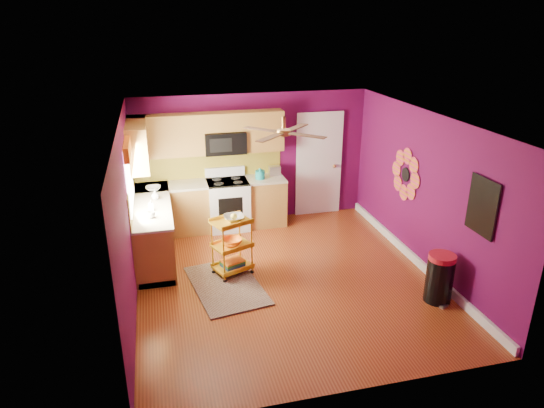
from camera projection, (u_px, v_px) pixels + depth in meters
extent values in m
plane|color=maroon|center=(286.00, 279.00, 7.56)|extent=(5.00, 5.00, 0.00)
cube|color=#550940|center=(252.00, 159.00, 9.36)|extent=(4.50, 0.04, 2.50)
cube|color=#550940|center=(353.00, 293.00, 4.84)|extent=(4.50, 0.04, 2.50)
cube|color=#550940|center=(128.00, 219.00, 6.60)|extent=(0.04, 5.00, 2.50)
cube|color=#550940|center=(425.00, 192.00, 7.60)|extent=(0.04, 5.00, 2.50)
cube|color=silver|center=(288.00, 120.00, 6.64)|extent=(4.50, 5.00, 0.04)
cube|color=white|center=(415.00, 259.00, 8.02)|extent=(0.05, 4.90, 0.14)
cube|color=olive|center=(154.00, 230.00, 8.18)|extent=(0.60, 2.30, 0.90)
cube|color=olive|center=(212.00, 206.00, 9.19)|extent=(2.80, 0.60, 0.90)
cube|color=beige|center=(151.00, 204.00, 8.01)|extent=(0.63, 2.30, 0.04)
cube|color=beige|center=(211.00, 183.00, 9.02)|extent=(2.80, 0.63, 0.04)
cube|color=black|center=(156.00, 251.00, 8.33)|extent=(0.54, 2.30, 0.10)
cube|color=black|center=(213.00, 226.00, 9.34)|extent=(2.80, 0.54, 0.10)
cube|color=white|center=(228.00, 205.00, 9.23)|extent=(0.76, 0.66, 0.92)
cube|color=black|center=(227.00, 182.00, 9.06)|extent=(0.76, 0.62, 0.03)
cube|color=white|center=(225.00, 172.00, 9.27)|extent=(0.76, 0.06, 0.18)
cube|color=black|center=(231.00, 212.00, 8.94)|extent=(0.45, 0.02, 0.55)
cube|color=olive|center=(167.00, 136.00, 8.65)|extent=(1.32, 0.33, 0.75)
cube|color=olive|center=(264.00, 131.00, 9.04)|extent=(0.72, 0.33, 0.75)
cube|color=olive|center=(224.00, 122.00, 8.80)|extent=(0.76, 0.33, 0.34)
cube|color=olive|center=(138.00, 144.00, 8.10)|extent=(0.33, 1.30, 0.75)
cube|color=black|center=(225.00, 142.00, 8.91)|extent=(0.76, 0.38, 0.40)
cube|color=olive|center=(209.00, 164.00, 9.18)|extent=(2.80, 0.01, 0.51)
cube|color=olive|center=(131.00, 190.00, 7.84)|extent=(0.01, 2.30, 0.51)
cube|color=white|center=(129.00, 175.00, 7.45)|extent=(0.03, 1.20, 1.00)
cube|color=orange|center=(128.00, 145.00, 7.28)|extent=(0.08, 1.35, 0.22)
cube|color=white|center=(319.00, 165.00, 9.72)|extent=(0.85, 0.04, 2.05)
cube|color=white|center=(319.00, 165.00, 9.70)|extent=(0.95, 0.02, 2.15)
sphere|color=#BF8C3F|center=(334.00, 166.00, 9.75)|extent=(0.07, 0.07, 0.07)
cylinder|color=black|center=(405.00, 175.00, 8.10)|extent=(0.01, 0.24, 0.24)
cube|color=teal|center=(483.00, 206.00, 6.22)|extent=(0.03, 0.52, 0.72)
cube|color=black|center=(482.00, 206.00, 6.22)|extent=(0.01, 0.56, 0.76)
cylinder|color=#BF8C3F|center=(284.00, 123.00, 6.85)|extent=(0.06, 0.06, 0.16)
cylinder|color=#BF8C3F|center=(284.00, 132.00, 6.91)|extent=(0.20, 0.20, 0.08)
cube|color=#4C2D19|center=(296.00, 127.00, 7.21)|extent=(0.47, 0.47, 0.01)
cube|color=#4C2D19|center=(261.00, 129.00, 7.09)|extent=(0.47, 0.47, 0.01)
cube|color=#4C2D19|center=(270.00, 138.00, 6.60)|extent=(0.47, 0.47, 0.01)
cube|color=#4C2D19|center=(307.00, 136.00, 6.72)|extent=(0.47, 0.47, 0.01)
cube|color=black|center=(226.00, 285.00, 7.36)|extent=(1.18, 1.68, 0.02)
cylinder|color=gold|center=(224.00, 255.00, 7.27)|extent=(0.02, 0.02, 0.88)
cylinder|color=gold|center=(252.00, 246.00, 7.55)|extent=(0.02, 0.02, 0.88)
cylinder|color=gold|center=(212.00, 247.00, 7.53)|extent=(0.02, 0.02, 0.88)
cylinder|color=gold|center=(240.00, 238.00, 7.81)|extent=(0.02, 0.02, 0.88)
sphere|color=black|center=(225.00, 281.00, 7.43)|extent=(0.06, 0.06, 0.06)
sphere|color=black|center=(252.00, 272.00, 7.71)|extent=(0.06, 0.06, 0.06)
sphere|color=black|center=(214.00, 272.00, 7.70)|extent=(0.06, 0.06, 0.06)
sphere|color=black|center=(240.00, 263.00, 7.97)|extent=(0.06, 0.06, 0.06)
cube|color=gold|center=(231.00, 222.00, 7.39)|extent=(0.68, 0.60, 0.03)
cube|color=gold|center=(232.00, 246.00, 7.53)|extent=(0.68, 0.60, 0.03)
cube|color=gold|center=(233.00, 267.00, 7.67)|extent=(0.68, 0.60, 0.03)
imported|color=beige|center=(234.00, 218.00, 7.40)|extent=(0.41, 0.41, 0.08)
sphere|color=yellow|center=(234.00, 216.00, 7.39)|extent=(0.10, 0.10, 0.10)
imported|color=orange|center=(232.00, 242.00, 7.51)|extent=(0.42, 0.42, 0.10)
cube|color=navy|center=(233.00, 265.00, 7.66)|extent=(0.40, 0.35, 0.04)
cube|color=#267233|center=(233.00, 262.00, 7.64)|extent=(0.40, 0.35, 0.04)
cube|color=orange|center=(233.00, 261.00, 7.63)|extent=(0.40, 0.35, 0.03)
cylinder|color=black|center=(439.00, 280.00, 6.88)|extent=(0.51, 0.51, 0.66)
cylinder|color=#B31927|center=(442.00, 257.00, 6.74)|extent=(0.38, 0.38, 0.08)
cube|color=beige|center=(444.00, 306.00, 6.82)|extent=(0.15, 0.11, 0.03)
cylinder|color=teal|center=(260.00, 175.00, 9.16)|extent=(0.18, 0.18, 0.16)
sphere|color=teal|center=(260.00, 170.00, 9.12)|extent=(0.06, 0.06, 0.06)
cube|color=beige|center=(274.00, 170.00, 9.37)|extent=(0.22, 0.15, 0.18)
imported|color=#EA3F72|center=(151.00, 205.00, 7.67)|extent=(0.08, 0.08, 0.18)
imported|color=white|center=(155.00, 195.00, 8.13)|extent=(0.13, 0.13, 0.17)
imported|color=white|center=(153.00, 188.00, 8.59)|extent=(0.27, 0.27, 0.07)
imported|color=white|center=(151.00, 215.00, 7.40)|extent=(0.13, 0.13, 0.10)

